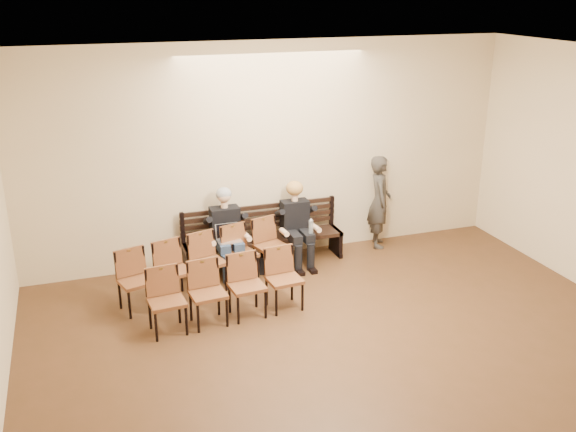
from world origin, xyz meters
name	(u,v)px	position (x,y,z in m)	size (l,w,h in m)	color
room_walls	(403,175)	(0.00, 0.79, 2.54)	(8.02, 10.01, 3.51)	beige
bench	(264,250)	(-0.26, 4.65, 0.23)	(2.60, 0.90, 0.45)	black
seated_man	(227,232)	(-0.90, 4.53, 0.67)	(0.56, 0.77, 1.34)	black
seated_woman	(297,226)	(0.26, 4.53, 0.63)	(0.54, 0.75, 1.26)	black
laptop	(230,242)	(-0.91, 4.32, 0.58)	(0.36, 0.28, 0.26)	silver
water_bottle	(311,234)	(0.40, 4.27, 0.57)	(0.07, 0.07, 0.24)	silver
bag	(273,263)	(-0.23, 4.29, 0.14)	(0.39, 0.27, 0.29)	black
passerby	(380,195)	(1.83, 4.75, 0.92)	(0.67, 0.44, 1.84)	#332E29
chair_row_front	(208,263)	(-1.32, 4.00, 0.43)	(2.66, 0.47, 0.87)	brown
chair_row_back	(228,291)	(-1.26, 3.03, 0.43)	(2.10, 0.47, 0.86)	brown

